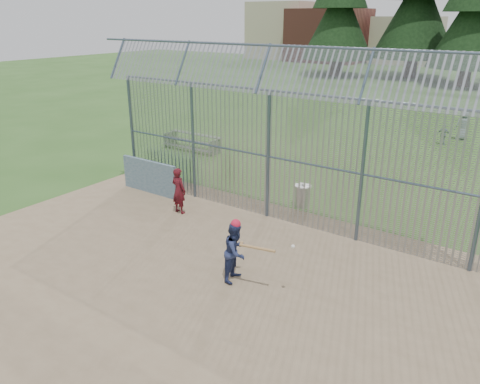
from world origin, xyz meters
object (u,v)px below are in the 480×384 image
Objects in this scene: dugout_wall at (150,177)px; trash_can at (302,196)px; batter at (236,252)px; bleacher at (192,142)px; onlooker at (179,191)px.

trash_can is (5.12, 2.01, -0.24)m from dugout_wall.
bleacher is (-8.54, 8.38, -0.35)m from batter.
dugout_wall is at bearing -15.44° from onlooker.
batter is 0.49× the size of bleacher.
dugout_wall is 1.65× the size of onlooker.
onlooker is at bearing 51.26° from batter.
dugout_wall is 1.69× the size of batter.
onlooker reaches higher than trash_can.
trash_can is (3.01, 2.80, -0.40)m from onlooker.
batter is 11.97m from bleacher.
dugout_wall is 6.76m from batter.
batter is 5.19m from trash_can.
dugout_wall is at bearing 54.68° from batter.
trash_can is at bearing 1.75° from batter.
onlooker is 7.66m from bleacher.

